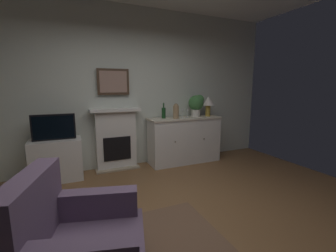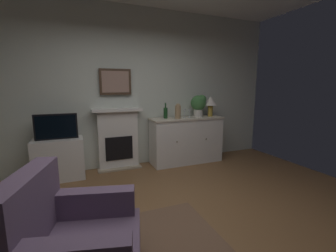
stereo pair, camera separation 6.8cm
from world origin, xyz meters
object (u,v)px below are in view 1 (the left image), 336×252
at_px(tv_cabinet, 57,160).
at_px(potted_plant_small, 197,104).
at_px(wine_glass_left, 182,112).
at_px(table_lamp, 208,102).
at_px(vase_decorative, 176,111).
at_px(tv_set, 54,127).
at_px(armchair, 76,248).
at_px(wine_glass_center, 187,111).
at_px(wine_bottle, 164,113).
at_px(fireplace_unit, 116,139).
at_px(framed_picture, 113,82).
at_px(sideboard_cabinet, 184,140).

xyz_separation_m(tv_cabinet, potted_plant_small, (2.56, 0.03, 0.82)).
xyz_separation_m(wine_glass_left, potted_plant_small, (0.36, 0.08, 0.13)).
bearing_deg(potted_plant_small, wine_glass_left, -166.87).
xyz_separation_m(table_lamp, vase_decorative, (-0.74, -0.05, -0.14)).
relative_size(tv_set, armchair, 0.63).
bearing_deg(potted_plant_small, wine_glass_center, -162.05).
xyz_separation_m(wine_bottle, wine_glass_left, (0.35, -0.09, 0.01)).
height_order(wine_bottle, tv_cabinet, wine_bottle).
xyz_separation_m(fireplace_unit, table_lamp, (1.83, -0.18, 0.62)).
bearing_deg(table_lamp, wine_bottle, 177.01).
distance_m(fireplace_unit, table_lamp, 1.94).
relative_size(potted_plant_small, armchair, 0.44).
bearing_deg(tv_set, table_lamp, 0.17).
height_order(framed_picture, wine_glass_left, framed_picture).
distance_m(fireplace_unit, armchair, 2.61).
xyz_separation_m(sideboard_cabinet, wine_glass_left, (-0.07, -0.04, 0.57)).
bearing_deg(vase_decorative, armchair, -129.11).
xyz_separation_m(table_lamp, wine_glass_left, (-0.60, -0.04, -0.16)).
height_order(framed_picture, wine_glass_center, framed_picture).
bearing_deg(wine_glass_left, armchair, -131.02).
distance_m(table_lamp, potted_plant_small, 0.25).
bearing_deg(potted_plant_small, tv_cabinet, -179.32).
bearing_deg(tv_set, wine_glass_left, -0.78).
distance_m(wine_glass_center, potted_plant_small, 0.29).
xyz_separation_m(framed_picture, vase_decorative, (1.09, -0.27, -0.53)).
bearing_deg(sideboard_cabinet, wine_glass_left, -151.33).
bearing_deg(armchair, wine_glass_left, 48.98).
xyz_separation_m(vase_decorative, potted_plant_small, (0.50, 0.10, 0.12)).
bearing_deg(wine_glass_center, sideboard_cabinet, 139.18).
height_order(sideboard_cabinet, potted_plant_small, potted_plant_small).
bearing_deg(wine_glass_center, potted_plant_small, 17.95).
xyz_separation_m(sideboard_cabinet, wine_bottle, (-0.42, 0.05, 0.55)).
bearing_deg(vase_decorative, tv_set, 178.84).
height_order(vase_decorative, tv_cabinet, vase_decorative).
distance_m(vase_decorative, tv_set, 2.07).
height_order(framed_picture, table_lamp, framed_picture).
bearing_deg(wine_glass_left, sideboard_cabinet, 28.67).
relative_size(framed_picture, sideboard_cabinet, 0.39).
relative_size(wine_bottle, tv_set, 0.47).
bearing_deg(wine_bottle, sideboard_cabinet, -6.76).
bearing_deg(vase_decorative, potted_plant_small, 10.86).
bearing_deg(framed_picture, potted_plant_small, -6.38).
xyz_separation_m(table_lamp, wine_glass_center, (-0.49, -0.03, -0.16)).
relative_size(table_lamp, wine_glass_left, 2.42).
distance_m(wine_glass_left, tv_set, 2.21).
relative_size(wine_glass_center, tv_cabinet, 0.22).
bearing_deg(fireplace_unit, wine_glass_left, -9.95).
height_order(tv_set, potted_plant_small, potted_plant_small).
bearing_deg(wine_bottle, framed_picture, 168.86).
bearing_deg(sideboard_cabinet, armchair, -131.53).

